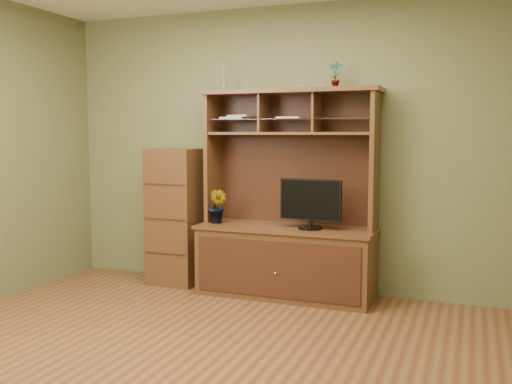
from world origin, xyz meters
The scene contains 8 objects.
room centered at (0.00, 0.00, 1.35)m, with size 4.54×4.04×2.74m.
media_hutch centered at (0.14, 1.73, 0.52)m, with size 1.66×0.61×1.90m.
monitor centered at (0.38, 1.65, 0.89)m, with size 0.56×0.22×0.45m.
orchid_plant centered at (-0.52, 1.65, 0.81)m, with size 0.18×0.15×0.33m, color #2C551D.
top_plant centered at (0.55, 1.80, 2.02)m, with size 0.12×0.08×0.24m, color #256021.
reed_diffuser centered at (-0.52, 1.81, 2.01)m, with size 0.05×0.05×0.27m.
magazines centered at (-0.22, 1.80, 1.65)m, with size 0.79×0.19×0.04m.
side_cabinet centered at (-1.04, 1.76, 0.67)m, with size 0.48×0.44×1.35m.
Camera 1 is at (1.74, -3.22, 1.50)m, focal length 40.00 mm.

